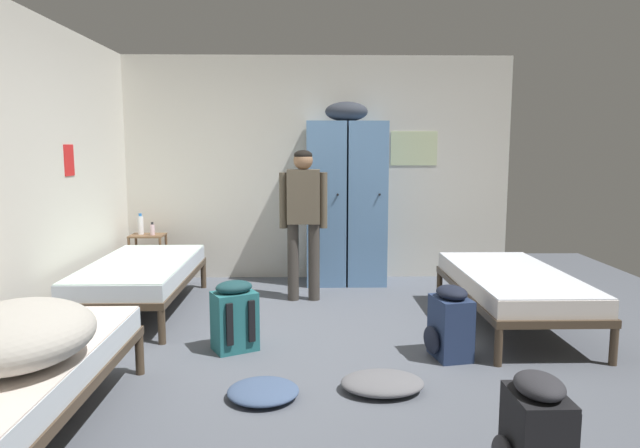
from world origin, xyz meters
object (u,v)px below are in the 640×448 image
object	(u,v)px
shelf_unit	(148,254)
clothes_pile_denim	(263,391)
backpack_navy	(449,324)
bedding_heap	(17,334)
water_bottle	(141,225)
backpack_teal	(234,317)
bed_left_rear	(141,273)
person_traveler	(303,211)
bed_right	(512,284)
locker_bank	(346,200)
backpack_black	(534,435)
bed_left_front	(6,375)
clothes_pile_grey	(382,383)
lotion_bottle	(152,229)

from	to	relation	value
shelf_unit	clothes_pile_denim	bearing A→B (deg)	-63.19
backpack_navy	bedding_heap	bearing A→B (deg)	-152.24
water_bottle	backpack_teal	size ratio (longest dim) A/B	0.44
bed_left_rear	bedding_heap	bearing A→B (deg)	-86.85
person_traveler	bed_right	bearing A→B (deg)	-26.32
locker_bank	backpack_black	world-z (taller)	locker_bank
bed_left_rear	person_traveler	world-z (taller)	person_traveler
bed_left_front	person_traveler	xyz separation A→B (m)	(1.55, 2.84, 0.55)
person_traveler	water_bottle	size ratio (longest dim) A/B	6.32
water_bottle	backpack_black	bearing A→B (deg)	-54.12
backpack_teal	backpack_navy	world-z (taller)	same
locker_bank	clothes_pile_grey	size ratio (longest dim) A/B	3.83
backpack_black	lotion_bottle	bearing A→B (deg)	124.87
lotion_bottle	clothes_pile_denim	distance (m)	3.43
backpack_navy	clothes_pile_grey	distance (m)	0.84
locker_bank	bed_left_rear	world-z (taller)	locker_bank
bedding_heap	backpack_navy	world-z (taller)	bedding_heap
bed_left_rear	person_traveler	xyz separation A→B (m)	(1.55, 0.39, 0.55)
locker_bank	shelf_unit	size ratio (longest dim) A/B	3.63
locker_bank	lotion_bottle	xyz separation A→B (m)	(-2.21, -0.03, -0.33)
bedding_heap	person_traveler	distance (m)	3.30
backpack_teal	clothes_pile_grey	bearing A→B (deg)	-36.76
bed_right	shelf_unit	bearing A→B (deg)	155.32
lotion_bottle	bedding_heap	bearing A→B (deg)	-85.01
shelf_unit	clothes_pile_denim	xyz separation A→B (m)	(1.56, -3.08, -0.30)
person_traveler	clothes_pile_grey	size ratio (longest dim) A/B	2.85
bed_left_rear	backpack_black	bearing A→B (deg)	-48.00
person_traveler	clothes_pile_denim	world-z (taller)	person_traveler
locker_bank	clothes_pile_denim	distance (m)	3.29
shelf_unit	clothes_pile_grey	size ratio (longest dim) A/B	1.05
backpack_navy	clothes_pile_grey	xyz separation A→B (m)	(-0.57, -0.58, -0.21)
bedding_heap	clothes_pile_grey	world-z (taller)	bedding_heap
clothes_pile_grey	backpack_teal	bearing A→B (deg)	143.24
bed_right	backpack_navy	bearing A→B (deg)	-134.57
lotion_bottle	clothes_pile_denim	size ratio (longest dim) A/B	0.33
bedding_heap	backpack_teal	xyz separation A→B (m)	(0.87, 1.53, -0.39)
bed_right	lotion_bottle	bearing A→B (deg)	155.43
locker_bank	bed_left_front	distance (m)	4.16
bed_right	backpack_teal	size ratio (longest dim) A/B	3.45
water_bottle	backpack_navy	xyz separation A→B (m)	(2.97, -2.43, -0.42)
locker_bank	clothes_pile_grey	distance (m)	3.12
bed_right	backpack_black	bearing A→B (deg)	-107.45
clothes_pile_denim	water_bottle	bearing A→B (deg)	117.83
lotion_bottle	backpack_teal	xyz separation A→B (m)	(1.20, -2.16, -0.38)
clothes_pile_grey	shelf_unit	bearing A→B (deg)	127.82
shelf_unit	backpack_navy	world-z (taller)	shelf_unit
shelf_unit	backpack_black	distance (m)	4.98
bed_left_rear	clothes_pile_denim	xyz separation A→B (m)	(1.31, -1.93, -0.34)
backpack_black	water_bottle	bearing A→B (deg)	125.88
bed_right	clothes_pile_denim	xyz separation A→B (m)	(-2.07, -1.41, -0.34)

